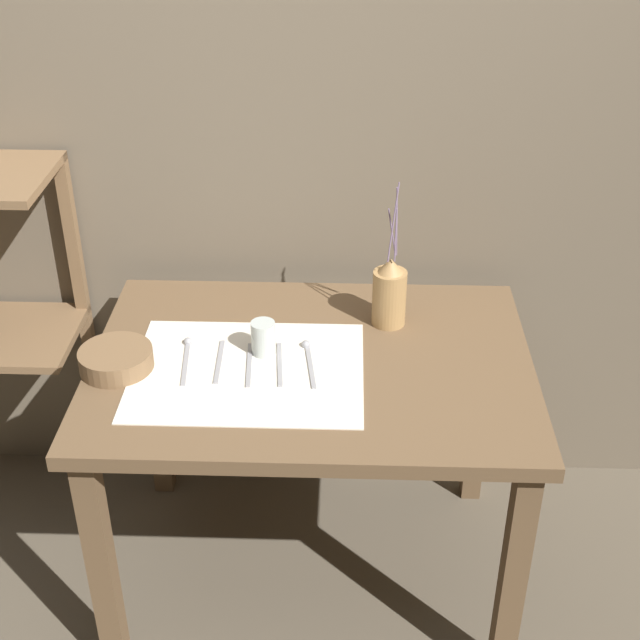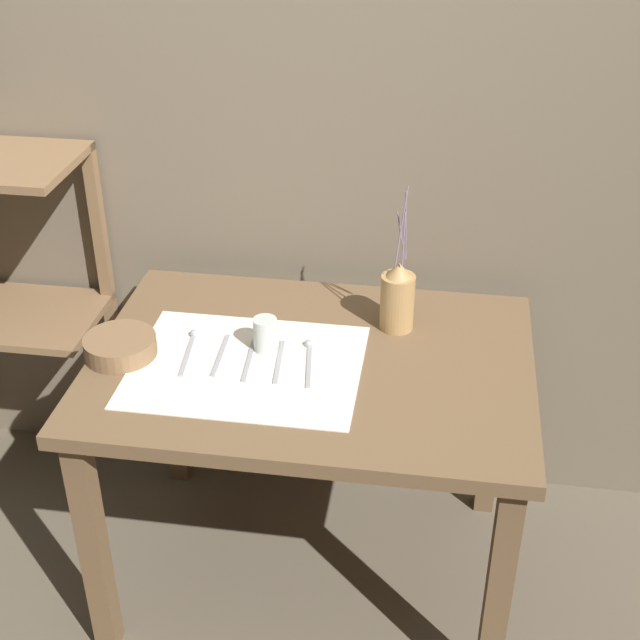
# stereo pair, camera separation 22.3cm
# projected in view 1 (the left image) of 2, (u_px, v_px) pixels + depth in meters

# --- Properties ---
(ground_plane) EXTENTS (12.00, 12.00, 0.00)m
(ground_plane) POSITION_uv_depth(u_px,v_px,m) (313.00, 568.00, 2.69)
(ground_plane) COLOR brown
(stone_wall_back) EXTENTS (7.00, 0.06, 2.40)m
(stone_wall_back) POSITION_uv_depth(u_px,v_px,m) (318.00, 127.00, 2.51)
(stone_wall_back) COLOR #6B5E4C
(stone_wall_back) RESTS_ON ground_plane
(wooden_table) EXTENTS (1.14, 0.82, 0.76)m
(wooden_table) POSITION_uv_depth(u_px,v_px,m) (311.00, 392.00, 2.35)
(wooden_table) COLOR brown
(wooden_table) RESTS_ON ground_plane
(linen_cloth) EXTENTS (0.59, 0.46, 0.00)m
(linen_cloth) POSITION_uv_depth(u_px,v_px,m) (248.00, 371.00, 2.25)
(linen_cloth) COLOR silver
(linen_cloth) RESTS_ON wooden_table
(pitcher_with_flowers) EXTENTS (0.09, 0.09, 0.41)m
(pitcher_with_flowers) POSITION_uv_depth(u_px,v_px,m) (389.00, 293.00, 2.41)
(pitcher_with_flowers) COLOR #A87F4C
(pitcher_with_flowers) RESTS_ON wooden_table
(wooden_bowl) EXTENTS (0.19, 0.19, 0.05)m
(wooden_bowl) POSITION_uv_depth(u_px,v_px,m) (116.00, 359.00, 2.25)
(wooden_bowl) COLOR brown
(wooden_bowl) RESTS_ON wooden_table
(glass_tumbler_near) EXTENTS (0.06, 0.06, 0.09)m
(glass_tumbler_near) POSITION_uv_depth(u_px,v_px,m) (263.00, 338.00, 2.30)
(glass_tumbler_near) COLOR #B7C1BC
(glass_tumbler_near) RESTS_ON wooden_table
(spoon_inner) EXTENTS (0.04, 0.21, 0.02)m
(spoon_inner) POSITION_uv_depth(u_px,v_px,m) (187.00, 350.00, 2.32)
(spoon_inner) COLOR #939399
(spoon_inner) RESTS_ON wooden_table
(fork_inner) EXTENTS (0.02, 0.20, 0.00)m
(fork_inner) POSITION_uv_depth(u_px,v_px,m) (219.00, 361.00, 2.28)
(fork_inner) COLOR #939399
(fork_inner) RESTS_ON wooden_table
(fork_outer) EXTENTS (0.03, 0.20, 0.00)m
(fork_outer) POSITION_uv_depth(u_px,v_px,m) (249.00, 365.00, 2.27)
(fork_outer) COLOR #939399
(fork_outer) RESTS_ON wooden_table
(knife_center) EXTENTS (0.03, 0.20, 0.00)m
(knife_center) POSITION_uv_depth(u_px,v_px,m) (280.00, 364.00, 2.27)
(knife_center) COLOR #939399
(knife_center) RESTS_ON wooden_table
(spoon_outer) EXTENTS (0.04, 0.21, 0.02)m
(spoon_outer) POSITION_uv_depth(u_px,v_px,m) (307.00, 353.00, 2.31)
(spoon_outer) COLOR #939399
(spoon_outer) RESTS_ON wooden_table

